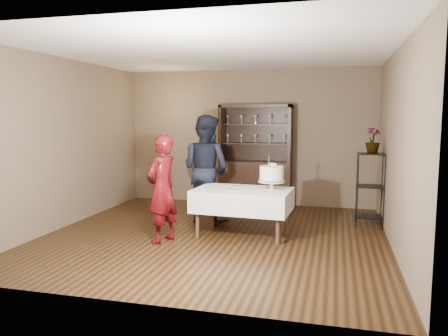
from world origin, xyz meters
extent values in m
plane|color=black|center=(0.00, 0.00, 0.00)|extent=(5.00, 5.00, 0.00)
plane|color=white|center=(0.00, 0.00, 2.70)|extent=(5.00, 5.00, 0.00)
cube|color=brown|center=(0.00, 2.50, 1.35)|extent=(5.00, 0.02, 2.70)
cube|color=brown|center=(-2.50, 0.00, 1.35)|extent=(0.02, 5.00, 2.70)
cube|color=brown|center=(2.50, 0.00, 1.35)|extent=(0.02, 5.00, 2.70)
cube|color=black|center=(0.20, 2.24, 0.45)|extent=(1.40, 0.48, 0.90)
cube|color=black|center=(0.20, 2.46, 1.45)|extent=(1.40, 0.03, 1.10)
cube|color=black|center=(0.20, 2.24, 1.97)|extent=(1.40, 0.48, 0.06)
cube|color=black|center=(0.20, 2.24, 1.25)|extent=(1.28, 0.42, 0.02)
cube|color=black|center=(0.20, 2.24, 1.62)|extent=(1.28, 0.42, 0.02)
cylinder|color=black|center=(2.08, 1.00, 0.60)|extent=(0.02, 0.02, 1.20)
cylinder|color=black|center=(2.48, 1.00, 0.60)|extent=(0.02, 0.02, 1.20)
cylinder|color=black|center=(2.08, 1.40, 0.60)|extent=(0.02, 0.02, 1.20)
cylinder|color=black|center=(2.48, 1.40, 0.60)|extent=(0.02, 0.02, 1.20)
cube|color=black|center=(2.28, 1.20, 0.15)|extent=(0.40, 0.40, 0.02)
cube|color=black|center=(2.28, 1.20, 0.65)|extent=(0.40, 0.40, 0.01)
cube|color=black|center=(2.28, 1.20, 1.18)|extent=(0.40, 0.40, 0.02)
cube|color=silver|center=(0.40, 0.09, 0.54)|extent=(1.47, 0.96, 0.33)
cylinder|color=#4E2D1C|center=(-0.22, -0.19, 0.33)|extent=(0.06, 0.06, 0.67)
cylinder|color=#4E2D1C|center=(0.98, -0.27, 0.33)|extent=(0.06, 0.06, 0.67)
cylinder|color=#4E2D1C|center=(-0.18, 0.46, 0.33)|extent=(0.06, 0.06, 0.67)
cylinder|color=#4E2D1C|center=(1.02, 0.38, 0.33)|extent=(0.06, 0.06, 0.67)
imported|color=#310404|center=(-0.64, -0.50, 0.76)|extent=(0.52, 0.64, 1.53)
imported|color=black|center=(-0.38, 0.78, 0.90)|extent=(1.05, 0.93, 1.80)
cylinder|color=beige|center=(0.82, 0.18, 0.71)|extent=(0.22, 0.22, 0.01)
cylinder|color=beige|center=(0.82, 0.18, 0.76)|extent=(0.05, 0.05, 0.11)
cylinder|color=beige|center=(0.82, 0.18, 0.82)|extent=(0.39, 0.39, 0.02)
cylinder|color=#4D7437|center=(0.82, 0.18, 0.84)|extent=(0.38, 0.38, 0.02)
cylinder|color=white|center=(0.82, 0.18, 0.94)|extent=(0.39, 0.39, 0.22)
sphere|color=#6181D0|center=(0.85, 0.18, 1.06)|extent=(0.03, 0.03, 0.03)
cube|color=silver|center=(0.77, 0.16, 1.13)|extent=(0.02, 0.02, 0.15)
cube|color=black|center=(0.77, 0.16, 1.22)|extent=(0.03, 0.03, 0.06)
cylinder|color=beige|center=(0.28, -0.01, 0.71)|extent=(0.26, 0.26, 0.01)
cylinder|color=beige|center=(0.28, 0.24, 0.71)|extent=(0.24, 0.24, 0.01)
imported|color=#4D7437|center=(2.30, 1.25, 1.39)|extent=(0.30, 0.30, 0.41)
camera|label=1|loc=(1.72, -6.17, 1.79)|focal=35.00mm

